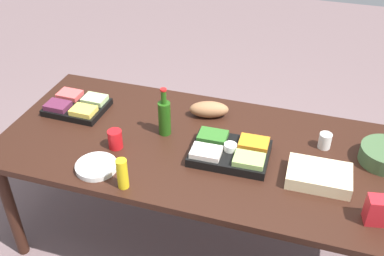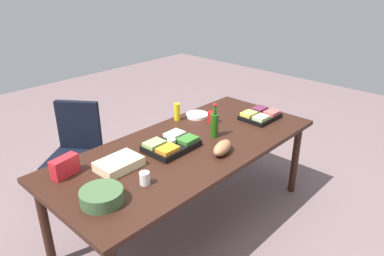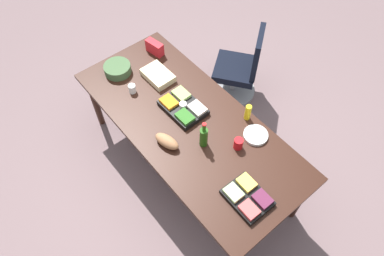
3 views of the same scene
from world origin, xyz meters
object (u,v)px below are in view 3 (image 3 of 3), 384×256
(paper_cup, at_px, (132,89))
(mustard_bottle, at_px, (248,112))
(office_chair, at_px, (240,72))
(chip_bag_red, at_px, (155,47))
(veggie_tray, at_px, (183,107))
(sheet_cake, at_px, (158,75))
(fruit_platter, at_px, (247,197))
(salad_bowl, at_px, (117,69))
(wine_bottle, at_px, (204,137))
(paper_plate_stack, at_px, (256,135))
(red_solo_cup, at_px, (238,144))
(bread_loaf, at_px, (167,141))
(conference_table, at_px, (188,126))

(paper_cup, height_order, mustard_bottle, mustard_bottle)
(office_chair, bearing_deg, chip_bag_red, -121.56)
(veggie_tray, relative_size, mustard_bottle, 2.54)
(paper_cup, height_order, chip_bag_red, chip_bag_red)
(chip_bag_red, height_order, sheet_cake, chip_bag_red)
(fruit_platter, relative_size, mustard_bottle, 2.17)
(salad_bowl, bearing_deg, veggie_tray, 14.54)
(wine_bottle, bearing_deg, veggie_tray, 165.87)
(salad_bowl, height_order, wine_bottle, wine_bottle)
(office_chair, height_order, wine_bottle, wine_bottle)
(paper_plate_stack, relative_size, red_solo_cup, 2.00)
(office_chair, distance_m, red_solo_cup, 1.42)
(chip_bag_red, relative_size, sheet_cake, 0.62)
(chip_bag_red, xyz_separation_m, sheet_cake, (0.32, -0.20, -0.03))
(paper_plate_stack, distance_m, bread_loaf, 0.79)
(wine_bottle, height_order, bread_loaf, wine_bottle)
(wine_bottle, bearing_deg, mustard_bottle, 85.46)
(chip_bag_red, relative_size, red_solo_cup, 1.82)
(office_chair, xyz_separation_m, veggie_tray, (0.29, -1.08, 0.47))
(mustard_bottle, bearing_deg, red_solo_cup, -58.18)
(paper_cup, bearing_deg, wine_bottle, 8.77)
(conference_table, bearing_deg, fruit_platter, -7.49)
(office_chair, relative_size, veggie_tray, 2.22)
(office_chair, relative_size, fruit_platter, 2.59)
(veggie_tray, height_order, sheet_cake, veggie_tray)
(conference_table, xyz_separation_m, red_solo_cup, (0.49, 0.16, 0.13))
(conference_table, bearing_deg, paper_plate_stack, 35.70)
(sheet_cake, xyz_separation_m, red_solo_cup, (1.11, 0.05, 0.02))
(red_solo_cup, bearing_deg, veggie_tray, -170.47)
(sheet_cake, bearing_deg, paper_cup, -91.51)
(conference_table, distance_m, chip_bag_red, 0.99)
(fruit_platter, height_order, red_solo_cup, red_solo_cup)
(conference_table, xyz_separation_m, fruit_platter, (0.89, -0.12, 0.10))
(sheet_cake, distance_m, red_solo_cup, 1.11)
(salad_bowl, height_order, mustard_bottle, mustard_bottle)
(mustard_bottle, bearing_deg, chip_bag_red, -173.68)
(veggie_tray, relative_size, paper_plate_stack, 1.94)
(office_chair, bearing_deg, bread_loaf, -70.59)
(fruit_platter, height_order, sheet_cake, fruit_platter)
(paper_plate_stack, relative_size, bread_loaf, 0.92)
(office_chair, distance_m, sheet_cake, 1.14)
(bread_loaf, bearing_deg, mustard_bottle, 72.37)
(paper_cup, bearing_deg, veggie_tray, 26.67)
(office_chair, height_order, mustard_bottle, mustard_bottle)
(conference_table, distance_m, mustard_bottle, 0.57)
(bread_loaf, bearing_deg, paper_plate_stack, 56.96)
(veggie_tray, height_order, mustard_bottle, mustard_bottle)
(veggie_tray, distance_m, paper_plate_stack, 0.72)
(veggie_tray, height_order, salad_bowl, salad_bowl)
(office_chair, bearing_deg, fruit_platter, -43.54)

